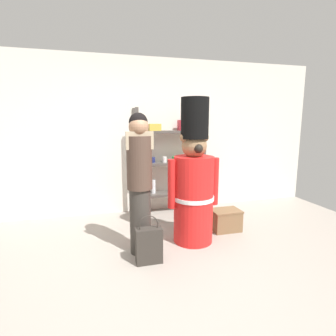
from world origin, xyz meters
name	(u,v)px	position (x,y,z in m)	size (l,w,h in m)	color
ground_plane	(182,276)	(0.00, 0.00, 0.00)	(6.40, 6.40, 0.00)	#9E9389
back_wall	(142,136)	(0.00, 2.20, 1.30)	(6.40, 0.12, 2.60)	silver
merchandise_shelf	(170,159)	(0.43, 1.98, 0.92)	(1.19, 0.35, 1.77)	#4C4742
teddy_bear_guard	(194,183)	(0.40, 0.74, 0.78)	(0.68, 0.53, 1.84)	red
person_shopper	(140,179)	(-0.31, 0.62, 0.89)	(0.31, 0.29, 1.65)	#38332D
shopping_bag	(149,245)	(-0.27, 0.35, 0.21)	(0.29, 0.14, 0.55)	#332D28
display_crate	(226,220)	(0.98, 0.94, 0.15)	(0.41, 0.30, 0.30)	brown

